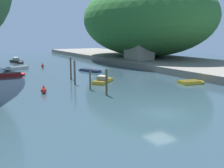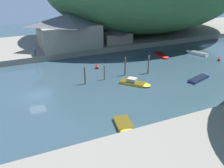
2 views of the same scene
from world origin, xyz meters
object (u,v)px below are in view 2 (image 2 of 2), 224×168
(boat_open_rowboat, at_px, (135,83))
(person_by_boathouse, at_px, (60,48))
(boathouse_shed, at_px, (115,34))
(boat_mid_channel, at_px, (162,56))
(waterfront_building, at_px, (69,30))
(boat_cabin_cruiser, at_px, (124,125))
(person_on_quay, at_px, (35,52))
(channel_buoy_near, at_px, (97,67))
(boat_moored_right, at_px, (201,78))
(channel_buoy_far, at_px, (219,59))
(boat_small_dinghy, at_px, (196,53))

(boat_open_rowboat, xyz_separation_m, person_by_boathouse, (-20.61, -8.15, 1.93))
(boathouse_shed, distance_m, boat_mid_channel, 14.05)
(boat_mid_channel, bearing_deg, boat_open_rowboat, 44.03)
(waterfront_building, relative_size, person_by_boathouse, 8.78)
(boat_cabin_cruiser, distance_m, person_on_quay, 31.47)
(boat_open_rowboat, height_order, person_by_boathouse, person_by_boathouse)
(boat_mid_channel, relative_size, person_by_boathouse, 2.77)
(boathouse_shed, distance_m, person_by_boathouse, 15.49)
(boat_open_rowboat, distance_m, channel_buoy_near, 10.66)
(channel_buoy_near, bearing_deg, boat_moored_right, 49.81)
(channel_buoy_near, bearing_deg, boat_cabin_cruiser, -12.18)
(waterfront_building, xyz_separation_m, boat_open_rowboat, (23.79, 5.04, -5.05))
(boat_moored_right, relative_size, channel_buoy_near, 5.69)
(channel_buoy_near, distance_m, channel_buoy_far, 27.20)
(boat_moored_right, height_order, channel_buoy_far, channel_buoy_far)
(boat_cabin_cruiser, bearing_deg, waterfront_building, -83.25)
(boat_small_dinghy, relative_size, channel_buoy_near, 5.18)
(channel_buoy_far, bearing_deg, person_on_quay, -113.89)
(boat_small_dinghy, xyz_separation_m, boat_mid_channel, (-1.61, -8.51, -0.05))
(boat_mid_channel, xyz_separation_m, channel_buoy_far, (7.74, 9.73, 0.14))
(boat_moored_right, height_order, person_on_quay, person_on_quay)
(boathouse_shed, height_order, person_by_boathouse, boathouse_shed)
(boat_open_rowboat, bearing_deg, person_on_quay, -95.76)
(boat_moored_right, bearing_deg, waterfront_building, -164.38)
(boat_moored_right, distance_m, person_by_boathouse, 31.03)
(boat_moored_right, height_order, boat_mid_channel, boat_mid_channel)
(boathouse_shed, height_order, boat_moored_right, boathouse_shed)
(boat_moored_right, height_order, person_by_boathouse, person_by_boathouse)
(boat_mid_channel, height_order, channel_buoy_far, channel_buoy_far)
(boat_open_rowboat, relative_size, person_on_quay, 3.13)
(boathouse_shed, distance_m, boat_small_dinghy, 20.49)
(waterfront_building, xyz_separation_m, channel_buoy_near, (13.62, 1.83, -4.96))
(boat_mid_channel, bearing_deg, boat_small_dinghy, 173.36)
(boathouse_shed, bearing_deg, channel_buoy_far, 39.04)
(boat_open_rowboat, height_order, channel_buoy_near, channel_buoy_near)
(boat_moored_right, bearing_deg, person_by_boathouse, -156.33)
(waterfront_building, bearing_deg, boat_moored_right, 32.86)
(person_on_quay, bearing_deg, boat_small_dinghy, -36.81)
(boat_moored_right, relative_size, person_on_quay, 3.67)
(boat_moored_right, relative_size, person_by_boathouse, 3.67)
(boat_small_dinghy, xyz_separation_m, boat_cabin_cruiser, (20.54, -29.71, -0.07))
(boat_open_rowboat, distance_m, boat_small_dinghy, 23.98)
(boat_open_rowboat, relative_size, channel_buoy_far, 5.30)
(boathouse_shed, bearing_deg, waterfront_building, -91.92)
(boat_small_dinghy, height_order, channel_buoy_far, channel_buoy_far)
(boathouse_shed, bearing_deg, boat_moored_right, 10.98)
(channel_buoy_near, bearing_deg, person_on_quay, -132.48)
(boat_open_rowboat, xyz_separation_m, boat_small_dinghy, (-9.64, 21.95, -0.02))
(boat_cabin_cruiser, bearing_deg, channel_buoy_far, -143.79)
(boat_open_rowboat, relative_size, boat_moored_right, 0.85)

